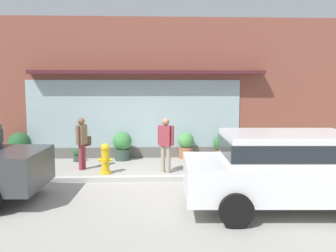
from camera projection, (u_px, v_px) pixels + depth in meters
ground_plane at (148, 179)px, 9.78m from camera, size 60.00×60.00×0.00m
curb_strip at (147, 178)px, 9.57m from camera, size 14.00×0.24×0.12m
storefront at (148, 90)px, 12.68m from camera, size 14.00×0.81×4.81m
fire_hydrant at (105, 158)px, 10.31m from camera, size 0.41×0.37×0.87m
pedestrian_with_handbag at (82, 140)px, 10.80m from camera, size 0.37×0.63×1.55m
pedestrian_passerby at (166, 141)px, 10.38m from camera, size 0.46×0.33×1.57m
parked_car_white at (293, 166)px, 7.21m from camera, size 4.55×2.16×1.57m
potted_plant_trailing_edge at (20, 146)px, 12.05m from camera, size 0.75×0.75×0.96m
potted_plant_near_hydrant at (77, 155)px, 12.01m from camera, size 0.29×0.29×0.45m
potted_plant_doorstep at (222, 146)px, 12.47m from camera, size 0.56×0.56×0.80m
potted_plant_window_center at (122, 145)px, 12.19m from camera, size 0.63×0.63×0.96m
potted_plant_corner_tall at (186, 145)px, 12.50m from camera, size 0.55×0.55×0.89m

